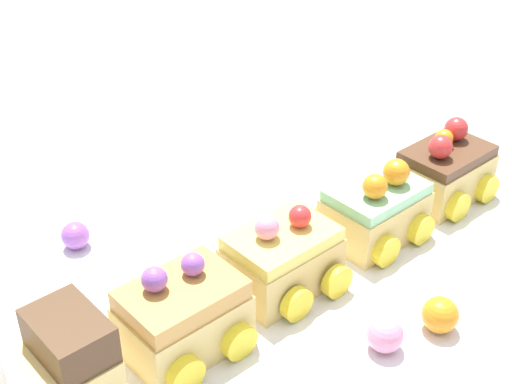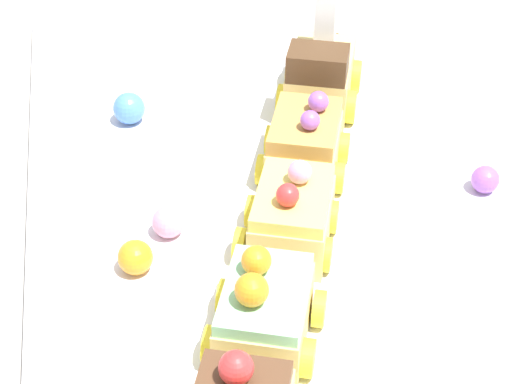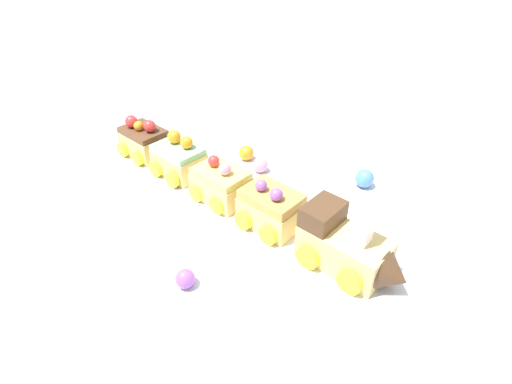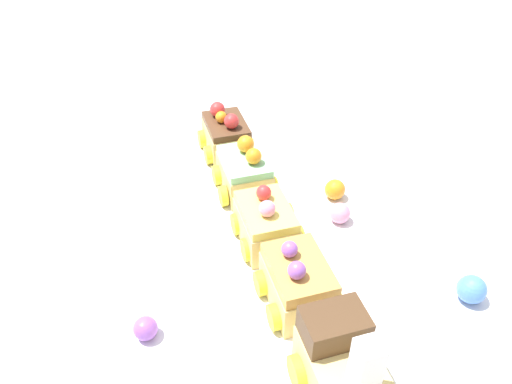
{
  "view_description": "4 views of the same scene",
  "coord_description": "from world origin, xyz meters",
  "px_view_note": "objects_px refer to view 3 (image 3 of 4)",
  "views": [
    {
      "loc": [
        0.34,
        0.17,
        0.35
      ],
      "look_at": [
        -0.04,
        -0.03,
        0.08
      ],
      "focal_mm": 50.0,
      "sensor_mm": 36.0,
      "label": 1
    },
    {
      "loc": [
        -0.49,
        0.12,
        0.43
      ],
      "look_at": [
        -0.02,
        0.03,
        0.06
      ],
      "focal_mm": 60.0,
      "sensor_mm": 36.0,
      "label": 2
    },
    {
      "loc": [
        0.19,
        -0.42,
        0.35
      ],
      "look_at": [
        0.04,
        -0.02,
        0.05
      ],
      "focal_mm": 28.0,
      "sensor_mm": 36.0,
      "label": 3
    },
    {
      "loc": [
        0.29,
        -0.26,
        0.39
      ],
      "look_at": [
        -0.05,
        0.0,
        0.07
      ],
      "focal_mm": 35.0,
      "sensor_mm": 36.0,
      "label": 4
    }
  ],
  "objects_px": {
    "cake_car_caramel": "(271,209)",
    "gumball_pink": "(262,165)",
    "cake_car_mint": "(179,159)",
    "cake_train_locomotive": "(350,249)",
    "gumball_blue": "(364,178)",
    "cake_car_chocolate": "(144,141)",
    "cake_car_lemon": "(222,183)",
    "gumball_orange": "(246,153)",
    "gumball_purple": "(185,279)"
  },
  "relations": [
    {
      "from": "gumball_pink",
      "to": "gumball_purple",
      "type": "bearing_deg",
      "value": -89.16
    },
    {
      "from": "cake_train_locomotive",
      "to": "cake_car_lemon",
      "type": "relative_size",
      "value": 1.49
    },
    {
      "from": "gumball_blue",
      "to": "gumball_purple",
      "type": "height_order",
      "value": "gumball_blue"
    },
    {
      "from": "cake_car_caramel",
      "to": "cake_car_mint",
      "type": "xyz_separation_m",
      "value": [
        -0.18,
        0.07,
        -0.0
      ]
    },
    {
      "from": "cake_car_chocolate",
      "to": "gumball_pink",
      "type": "bearing_deg",
      "value": 25.77
    },
    {
      "from": "cake_car_mint",
      "to": "gumball_purple",
      "type": "relative_size",
      "value": 4.11
    },
    {
      "from": "cake_car_caramel",
      "to": "gumball_pink",
      "type": "bearing_deg",
      "value": 136.76
    },
    {
      "from": "gumball_pink",
      "to": "gumball_blue",
      "type": "bearing_deg",
      "value": 6.17
    },
    {
      "from": "gumball_pink",
      "to": "cake_train_locomotive",
      "type": "bearing_deg",
      "value": -43.95
    },
    {
      "from": "gumball_purple",
      "to": "gumball_orange",
      "type": "bearing_deg",
      "value": 98.39
    },
    {
      "from": "cake_train_locomotive",
      "to": "cake_car_caramel",
      "type": "relative_size",
      "value": 1.49
    },
    {
      "from": "gumball_orange",
      "to": "cake_car_lemon",
      "type": "bearing_deg",
      "value": -85.64
    },
    {
      "from": "gumball_purple",
      "to": "cake_car_mint",
      "type": "bearing_deg",
      "value": 121.19
    },
    {
      "from": "cake_train_locomotive",
      "to": "gumball_purple",
      "type": "relative_size",
      "value": 6.11
    },
    {
      "from": "cake_car_chocolate",
      "to": "gumball_purple",
      "type": "xyz_separation_m",
      "value": [
        0.21,
        -0.24,
        -0.01
      ]
    },
    {
      "from": "cake_train_locomotive",
      "to": "gumball_pink",
      "type": "distance_m",
      "value": 0.23
    },
    {
      "from": "cake_car_chocolate",
      "to": "gumball_orange",
      "type": "relative_size",
      "value": 3.62
    },
    {
      "from": "cake_car_caramel",
      "to": "cake_car_chocolate",
      "type": "bearing_deg",
      "value": -180.0
    },
    {
      "from": "cake_train_locomotive",
      "to": "gumball_blue",
      "type": "distance_m",
      "value": 0.18
    },
    {
      "from": "cake_car_caramel",
      "to": "gumball_blue",
      "type": "relative_size",
      "value": 3.24
    },
    {
      "from": "cake_car_lemon",
      "to": "cake_car_mint",
      "type": "bearing_deg",
      "value": 179.61
    },
    {
      "from": "cake_train_locomotive",
      "to": "cake_car_chocolate",
      "type": "xyz_separation_m",
      "value": [
        -0.37,
        0.14,
        -0.0
      ]
    },
    {
      "from": "gumball_purple",
      "to": "gumball_pink",
      "type": "bearing_deg",
      "value": 90.84
    },
    {
      "from": "cake_car_lemon",
      "to": "gumball_orange",
      "type": "xyz_separation_m",
      "value": [
        -0.01,
        0.11,
        -0.01
      ]
    },
    {
      "from": "cake_train_locomotive",
      "to": "cake_car_chocolate",
      "type": "distance_m",
      "value": 0.4
    },
    {
      "from": "gumball_pink",
      "to": "gumball_orange",
      "type": "distance_m",
      "value": 0.05
    },
    {
      "from": "cake_train_locomotive",
      "to": "cake_car_mint",
      "type": "relative_size",
      "value": 1.49
    },
    {
      "from": "cake_car_mint",
      "to": "gumball_orange",
      "type": "xyz_separation_m",
      "value": [
        0.08,
        0.08,
        -0.01
      ]
    },
    {
      "from": "cake_car_lemon",
      "to": "cake_car_chocolate",
      "type": "bearing_deg",
      "value": -179.98
    },
    {
      "from": "gumball_pink",
      "to": "gumball_orange",
      "type": "height_order",
      "value": "same"
    },
    {
      "from": "gumball_orange",
      "to": "cake_car_caramel",
      "type": "bearing_deg",
      "value": -56.97
    },
    {
      "from": "cake_car_caramel",
      "to": "gumball_blue",
      "type": "xyz_separation_m",
      "value": [
        0.1,
        0.13,
        -0.01
      ]
    },
    {
      "from": "gumball_blue",
      "to": "gumball_purple",
      "type": "distance_m",
      "value": 0.31
    },
    {
      "from": "gumball_blue",
      "to": "gumball_orange",
      "type": "height_order",
      "value": "gumball_blue"
    },
    {
      "from": "cake_car_chocolate",
      "to": "cake_car_caramel",
      "type": "bearing_deg",
      "value": 0.0
    },
    {
      "from": "cake_car_chocolate",
      "to": "gumball_orange",
      "type": "xyz_separation_m",
      "value": [
        0.17,
        0.04,
        -0.01
      ]
    },
    {
      "from": "cake_car_chocolate",
      "to": "gumball_orange",
      "type": "bearing_deg",
      "value": 35.72
    },
    {
      "from": "gumball_pink",
      "to": "cake_car_lemon",
      "type": "bearing_deg",
      "value": -108.89
    },
    {
      "from": "gumball_purple",
      "to": "gumball_orange",
      "type": "relative_size",
      "value": 0.88
    },
    {
      "from": "cake_car_mint",
      "to": "gumball_pink",
      "type": "relative_size",
      "value": 3.76
    },
    {
      "from": "cake_car_mint",
      "to": "gumball_purple",
      "type": "xyz_separation_m",
      "value": [
        0.12,
        -0.2,
        -0.01
      ]
    },
    {
      "from": "gumball_blue",
      "to": "gumball_pink",
      "type": "bearing_deg",
      "value": -173.83
    },
    {
      "from": "cake_car_lemon",
      "to": "cake_car_mint",
      "type": "relative_size",
      "value": 1.0
    },
    {
      "from": "cake_car_mint",
      "to": "gumball_purple",
      "type": "height_order",
      "value": "cake_car_mint"
    },
    {
      "from": "cake_car_mint",
      "to": "gumball_pink",
      "type": "bearing_deg",
      "value": 43.47
    },
    {
      "from": "cake_car_caramel",
      "to": "cake_car_chocolate",
      "type": "xyz_separation_m",
      "value": [
        -0.26,
        0.1,
        -0.0
      ]
    },
    {
      "from": "cake_car_lemon",
      "to": "gumball_pink",
      "type": "relative_size",
      "value": 3.76
    },
    {
      "from": "gumball_blue",
      "to": "gumball_orange",
      "type": "bearing_deg",
      "value": 177.09
    },
    {
      "from": "cake_car_mint",
      "to": "cake_car_chocolate",
      "type": "relative_size",
      "value": 1.0
    },
    {
      "from": "gumball_orange",
      "to": "cake_train_locomotive",
      "type": "bearing_deg",
      "value": -42.58
    }
  ]
}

